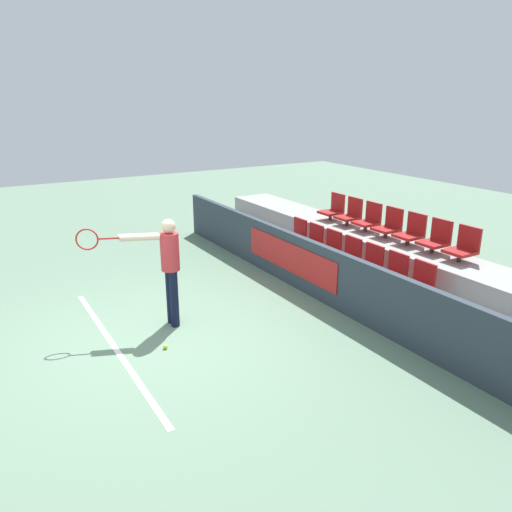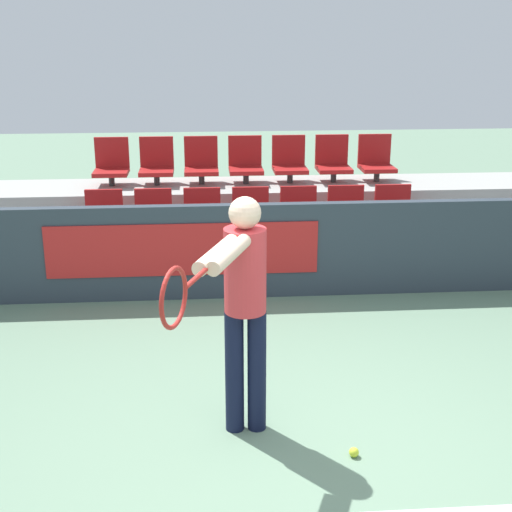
% 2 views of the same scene
% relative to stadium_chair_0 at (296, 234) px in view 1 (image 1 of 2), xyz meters
% --- Properties ---
extents(ground_plane, '(30.00, 30.00, 0.00)m').
position_rel_stadium_chair_0_xyz_m(ground_plane, '(1.63, -3.75, -0.67)').
color(ground_plane, slate).
extents(court_baseline, '(4.33, 0.08, 0.01)m').
position_rel_stadium_chair_0_xyz_m(court_baseline, '(1.63, -4.27, -0.67)').
color(court_baseline, white).
rests_on(court_baseline, ground).
extents(barrier_wall, '(10.21, 0.14, 0.99)m').
position_rel_stadium_chair_0_xyz_m(barrier_wall, '(1.61, -0.69, -0.18)').
color(barrier_wall, '#2D3842').
rests_on(barrier_wall, ground).
extents(bleacher_tier_front, '(9.81, 0.97, 0.43)m').
position_rel_stadium_chair_0_xyz_m(bleacher_tier_front, '(1.63, -0.12, -0.46)').
color(bleacher_tier_front, '#9E9E99').
rests_on(bleacher_tier_front, ground).
extents(bleacher_tier_middle, '(9.81, 0.97, 0.86)m').
position_rel_stadium_chair_0_xyz_m(bleacher_tier_middle, '(1.63, 0.85, -0.24)').
color(bleacher_tier_middle, '#9E9E99').
rests_on(bleacher_tier_middle, ground).
extents(stadium_chair_0, '(0.41, 0.42, 0.56)m').
position_rel_stadium_chair_0_xyz_m(stadium_chair_0, '(0.00, 0.00, 0.00)').
color(stadium_chair_0, '#333333').
rests_on(stadium_chair_0, bleacher_tier_front).
extents(stadium_chair_1, '(0.41, 0.42, 0.56)m').
position_rel_stadium_chair_0_xyz_m(stadium_chair_1, '(0.54, 0.00, 0.00)').
color(stadium_chair_1, '#333333').
rests_on(stadium_chair_1, bleacher_tier_front).
extents(stadium_chair_2, '(0.41, 0.42, 0.56)m').
position_rel_stadium_chair_0_xyz_m(stadium_chair_2, '(1.08, 0.00, 0.00)').
color(stadium_chair_2, '#333333').
rests_on(stadium_chair_2, bleacher_tier_front).
extents(stadium_chair_3, '(0.41, 0.42, 0.56)m').
position_rel_stadium_chair_0_xyz_m(stadium_chair_3, '(1.63, 0.00, 0.00)').
color(stadium_chair_3, '#333333').
rests_on(stadium_chair_3, bleacher_tier_front).
extents(stadium_chair_4, '(0.41, 0.42, 0.56)m').
position_rel_stadium_chair_0_xyz_m(stadium_chair_4, '(2.17, 0.00, 0.00)').
color(stadium_chair_4, '#333333').
rests_on(stadium_chair_4, bleacher_tier_front).
extents(stadium_chair_5, '(0.41, 0.42, 0.56)m').
position_rel_stadium_chair_0_xyz_m(stadium_chair_5, '(2.71, 0.00, 0.00)').
color(stadium_chair_5, '#333333').
rests_on(stadium_chair_5, bleacher_tier_front).
extents(stadium_chair_6, '(0.41, 0.42, 0.56)m').
position_rel_stadium_chair_0_xyz_m(stadium_chair_6, '(3.25, 0.00, 0.00)').
color(stadium_chair_6, '#333333').
rests_on(stadium_chair_6, bleacher_tier_front).
extents(stadium_chair_7, '(0.41, 0.42, 0.56)m').
position_rel_stadium_chair_0_xyz_m(stadium_chair_7, '(0.00, 0.97, 0.43)').
color(stadium_chair_7, '#333333').
rests_on(stadium_chair_7, bleacher_tier_middle).
extents(stadium_chair_8, '(0.41, 0.42, 0.56)m').
position_rel_stadium_chair_0_xyz_m(stadium_chair_8, '(0.54, 0.97, 0.43)').
color(stadium_chair_8, '#333333').
rests_on(stadium_chair_8, bleacher_tier_middle).
extents(stadium_chair_9, '(0.41, 0.42, 0.56)m').
position_rel_stadium_chair_0_xyz_m(stadium_chair_9, '(1.08, 0.97, 0.43)').
color(stadium_chair_9, '#333333').
rests_on(stadium_chair_9, bleacher_tier_middle).
extents(stadium_chair_10, '(0.41, 0.42, 0.56)m').
position_rel_stadium_chair_0_xyz_m(stadium_chair_10, '(1.63, 0.97, 0.43)').
color(stadium_chair_10, '#333333').
rests_on(stadium_chair_10, bleacher_tier_middle).
extents(stadium_chair_11, '(0.41, 0.42, 0.56)m').
position_rel_stadium_chair_0_xyz_m(stadium_chair_11, '(2.17, 0.97, 0.43)').
color(stadium_chair_11, '#333333').
rests_on(stadium_chair_11, bleacher_tier_middle).
extents(stadium_chair_12, '(0.41, 0.42, 0.56)m').
position_rel_stadium_chair_0_xyz_m(stadium_chair_12, '(2.71, 0.97, 0.43)').
color(stadium_chair_12, '#333333').
rests_on(stadium_chair_12, bleacher_tier_middle).
extents(stadium_chair_13, '(0.41, 0.42, 0.56)m').
position_rel_stadium_chair_0_xyz_m(stadium_chair_13, '(3.25, 0.97, 0.43)').
color(stadium_chair_13, '#333333').
rests_on(stadium_chair_13, bleacher_tier_middle).
extents(tennis_player, '(0.64, 1.38, 1.68)m').
position_rel_stadium_chair_0_xyz_m(tennis_player, '(1.33, -3.33, 0.35)').
color(tennis_player, black).
rests_on(tennis_player, ground).
extents(tennis_ball, '(0.07, 0.07, 0.07)m').
position_rel_stadium_chair_0_xyz_m(tennis_ball, '(2.05, -3.66, -0.64)').
color(tennis_ball, '#CCDB33').
rests_on(tennis_ball, ground).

